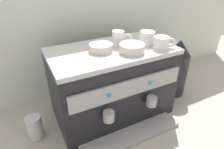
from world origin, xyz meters
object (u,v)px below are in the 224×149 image
at_px(ceramic_cup_1, 147,38).
at_px(ceramic_cup_2, 119,38).
at_px(coffee_grinder, 176,68).
at_px(ceramic_bowl_0, 101,48).
at_px(espresso_machine, 112,83).
at_px(milk_pitcher, 35,127).
at_px(ceramic_cup_0, 162,43).
at_px(ceramic_bowl_1, 132,48).

relative_size(ceramic_cup_1, ceramic_cup_2, 1.23).
bearing_deg(coffee_grinder, ceramic_bowl_0, 179.26).
xyz_separation_m(ceramic_cup_1, coffee_grinder, (0.28, 0.01, -0.26)).
xyz_separation_m(espresso_machine, milk_pitcher, (-0.46, 0.01, -0.14)).
bearing_deg(espresso_machine, coffee_grinder, -0.53).
bearing_deg(ceramic_cup_1, milk_pitcher, 177.99).
xyz_separation_m(espresso_machine, ceramic_cup_0, (0.23, -0.11, 0.25)).
distance_m(ceramic_cup_2, ceramic_bowl_1, 0.11).
height_order(ceramic_cup_0, ceramic_cup_2, ceramic_cup_2).
bearing_deg(milk_pitcher, ceramic_cup_1, -2.01).
distance_m(ceramic_cup_1, ceramic_bowl_1, 0.15).
bearing_deg(milk_pitcher, ceramic_cup_0, -9.42).
relative_size(ceramic_bowl_0, ceramic_bowl_1, 0.93).
height_order(ceramic_cup_0, coffee_grinder, ceramic_cup_0).
bearing_deg(coffee_grinder, ceramic_cup_1, -177.40).
xyz_separation_m(ceramic_bowl_0, milk_pitcher, (-0.39, 0.00, -0.37)).
relative_size(ceramic_cup_0, ceramic_bowl_1, 0.87).
height_order(espresso_machine, ceramic_cup_1, ceramic_cup_1).
relative_size(ceramic_cup_0, coffee_grinder, 0.28).
bearing_deg(ceramic_cup_0, ceramic_cup_2, 142.55).
distance_m(ceramic_cup_1, ceramic_cup_2, 0.15).
bearing_deg(milk_pitcher, coffee_grinder, -0.62).
distance_m(ceramic_cup_1, ceramic_bowl_0, 0.27).
relative_size(ceramic_cup_1, ceramic_bowl_1, 0.95).
bearing_deg(ceramic_cup_1, ceramic_bowl_0, 175.70).
relative_size(ceramic_cup_2, coffee_grinder, 0.25).
bearing_deg(espresso_machine, ceramic_cup_1, -4.90).
height_order(ceramic_bowl_1, coffee_grinder, ceramic_bowl_1).
bearing_deg(ceramic_bowl_0, ceramic_cup_2, 12.62).
distance_m(espresso_machine, ceramic_cup_1, 0.32).
relative_size(espresso_machine, ceramic_cup_2, 6.73).
bearing_deg(milk_pitcher, espresso_machine, -0.72).
distance_m(ceramic_bowl_0, ceramic_bowl_1, 0.16).
distance_m(ceramic_cup_0, coffee_grinder, 0.38).
bearing_deg(ceramic_bowl_1, espresso_machine, 131.71).
height_order(ceramic_cup_2, milk_pitcher, ceramic_cup_2).
bearing_deg(ceramic_cup_1, ceramic_cup_0, -70.52).
relative_size(ceramic_bowl_1, coffee_grinder, 0.32).
bearing_deg(espresso_machine, ceramic_cup_0, -24.91).
height_order(espresso_machine, milk_pitcher, espresso_machine).
height_order(espresso_machine, ceramic_cup_0, ceramic_cup_0).
distance_m(ceramic_cup_2, coffee_grinder, 0.51).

